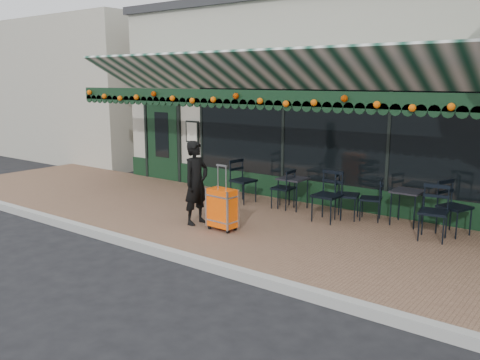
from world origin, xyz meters
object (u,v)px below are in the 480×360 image
Objects in this scene: cafe_table_b at (293,181)px; chair_solo at (243,181)px; suitcase at (222,209)px; chair_a_right at (455,208)px; cafe_table_a at (408,194)px; chair_a_front at (434,213)px; chair_b_left at (283,189)px; chair_b_front at (327,196)px; woman at (196,183)px; chair_a_left at (371,199)px; chair_b_right at (347,196)px.

chair_solo reaches higher than cafe_table_b.
chair_a_right is at bearing 37.37° from suitcase.
chair_a_front reaches higher than cafe_table_a.
chair_b_front reaches higher than chair_b_left.
chair_a_front is at bearing 2.98° from chair_b_front.
chair_a_front is (3.81, 1.66, -0.31)m from woman.
suitcase is 1.81× the size of cafe_table_a.
suitcase reaches higher than chair_a_front.
cafe_table_b is at bearing 112.54° from chair_a_right.
cafe_table_b is 2.99m from chair_a_front.
woman is 1.89× the size of chair_a_left.
chair_a_left is 1.42m from chair_a_front.
chair_b_right reaches higher than chair_a_left.
cafe_table_a is at bearing -52.08° from woman.
suitcase is at bearing -136.99° from cafe_table_a.
cafe_table_a is 2.51m from chair_b_left.
chair_b_left reaches higher than cafe_table_b.
chair_b_left is at bearing 165.78° from chair_b_front.
suitcase is 1.24× the size of chair_solo.
chair_a_left is at bearing -170.72° from cafe_table_a.
cafe_table_a is at bearing 29.42° from chair_b_front.
chair_solo reaches higher than chair_a_left.
chair_b_right is (-1.93, -0.16, -0.02)m from chair_a_right.
woman reaches higher than chair_a_right.
cafe_table_a is 0.88m from chair_a_right.
chair_b_right is (1.43, 2.06, 0.06)m from suitcase.
cafe_table_a is 0.72× the size of chair_b_right.
chair_b_front is (-2.15, -0.57, 0.01)m from chair_a_right.
chair_a_front reaches higher than chair_b_left.
chair_a_front is at bearing -87.31° from chair_solo.
chair_b_left is at bearing -152.78° from cafe_table_b.
chair_b_front is at bearing -47.22° from woman.
cafe_table_a is 1.46m from chair_b_front.
woman reaches higher than chair_solo.
chair_a_right is (1.52, -0.00, 0.07)m from chair_a_left.
chair_a_left is (-0.66, -0.11, -0.17)m from cafe_table_a.
cafe_table_b is at bearing 163.85° from chair_a_front.
chair_a_left reaches higher than cafe_table_b.
suitcase reaches higher than chair_a_right.
chair_b_front is (-1.29, -0.68, -0.10)m from cafe_table_a.
woman is at bearing -165.04° from chair_solo.
chair_b_right is at bearing 59.20° from suitcase.
woman is at bearing 118.94° from chair_b_right.
chair_b_left is at bearing 93.51° from suitcase.
chair_b_left is at bearing 77.64° from chair_b_right.
chair_solo reaches higher than chair_b_left.
chair_solo is at bearing -172.92° from cafe_table_a.
chair_b_left is at bearing -172.10° from cafe_table_a.
chair_a_right is 0.98× the size of chair_b_front.
chair_solo is (-3.45, -0.43, -0.11)m from cafe_table_a.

